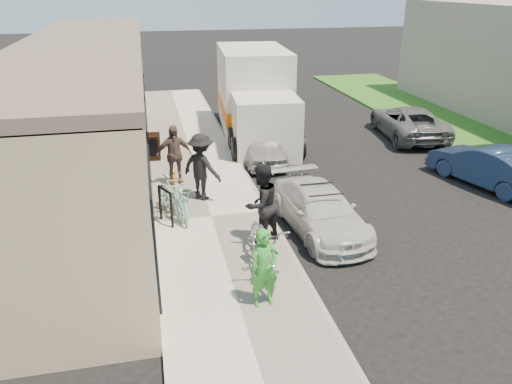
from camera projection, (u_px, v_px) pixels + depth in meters
ground at (320, 271)px, 10.97m from camera, size 120.00×120.00×0.00m
sidewalk at (211, 219)px, 13.24m from camera, size 3.00×34.00×0.15m
curb at (268, 213)px, 13.55m from camera, size 0.12×34.00×0.13m
storefront at (90, 106)px, 16.29m from camera, size 3.60×20.00×4.22m
bike_rack at (165, 202)px, 12.60m from camera, size 0.33×0.63×0.96m
sandwich_board at (152, 147)px, 17.14m from camera, size 0.63×0.64×0.93m
sedan_white at (320, 210)px, 12.58m from camera, size 1.90×3.99×1.16m
sedan_silver at (263, 145)px, 17.47m from camera, size 1.65×3.55×1.18m
moving_truck at (255, 98)px, 20.20m from camera, size 3.13×7.13×3.41m
far_car_blue at (488, 166)px, 15.41m from camera, size 2.33×4.03×1.26m
far_car_gray at (408, 122)px, 20.22m from camera, size 2.72×4.83×1.28m
tandem_bike at (263, 245)px, 10.52m from camera, size 0.83×2.30×1.20m
woman_rider at (264, 268)px, 9.32m from camera, size 0.63×0.47×1.58m
man_standing at (261, 204)px, 11.57m from camera, size 1.18×1.11×1.93m
cruiser_bike_a at (171, 197)px, 13.06m from camera, size 1.01×1.84×1.06m
cruiser_bike_b at (183, 200)px, 13.06m from camera, size 0.72×1.76×0.90m
cruiser_bike_c at (175, 189)px, 13.72m from camera, size 0.50×1.56×0.93m
bystander_a at (201, 167)px, 13.93m from camera, size 1.38×1.37×1.91m
bystander_b at (174, 155)px, 14.98m from camera, size 1.14×0.60×1.85m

